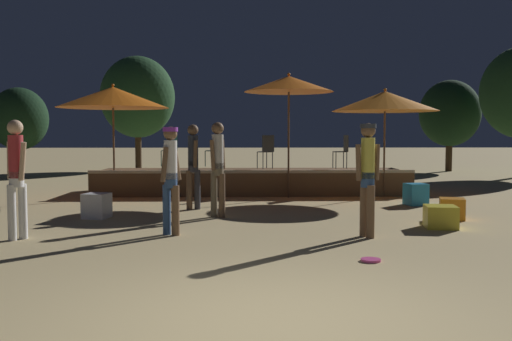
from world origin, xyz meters
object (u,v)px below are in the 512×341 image
object	(u,v)px
person_0	(368,172)
person_1	(16,173)
person_4	(218,164)
bistro_chair_3	(171,147)
cube_seat_0	(441,217)
frisbee_disc	(371,260)
person_2	(193,162)
background_tree_3	(19,119)
bistro_chair_1	(215,147)
bistro_chair_2	(343,148)
background_tree_0	(138,97)
patio_umbrella_2	(113,97)
background_tree_1	(450,113)
patio_umbrella_1	(289,84)
person_3	(171,174)
patio_umbrella_0	(385,101)
cube_seat_3	(452,209)
bistro_chair_0	(267,148)
cube_seat_1	(416,194)
cube_seat_2	(97,206)

from	to	relation	value
person_0	person_1	distance (m)	5.47
person_4	bistro_chair_3	size ratio (longest dim) A/B	2.07
cube_seat_0	frisbee_disc	xyz separation A→B (m)	(-1.80, -2.55, -0.18)
person_2	background_tree_3	xyz separation A→B (m)	(-7.08, 8.75, 1.14)
cube_seat_0	bistro_chair_1	xyz separation A→B (m)	(-4.24, 6.60, 1.05)
person_4	bistro_chair_2	xyz separation A→B (m)	(3.22, 4.29, 0.20)
bistro_chair_3	background_tree_0	bearing A→B (deg)	-125.09
patio_umbrella_2	background_tree_1	distance (m)	15.66
person_4	patio_umbrella_1	bearing A→B (deg)	94.07
person_3	person_0	bearing A→B (deg)	-157.45
bistro_chair_2	bistro_chair_3	xyz separation A→B (m)	(-4.80, 1.00, 0.00)
patio_umbrella_0	bistro_chair_3	world-z (taller)	patio_umbrella_0
background_tree_3	frisbee_disc	bearing A→B (deg)	-54.68
cube_seat_3	bistro_chair_0	bearing A→B (deg)	126.68
patio_umbrella_2	bistro_chair_1	world-z (taller)	patio_umbrella_2
cube_seat_0	cube_seat_3	bearing A→B (deg)	60.14
patio_umbrella_1	patio_umbrella_2	distance (m)	4.51
cube_seat_1	background_tree_3	size ratio (longest dim) A/B	0.16
bistro_chair_3	background_tree_1	xyz separation A→B (m)	(11.02, 8.06, 1.26)
patio_umbrella_1	background_tree_0	bearing A→B (deg)	117.58
cube_seat_3	background_tree_0	size ratio (longest dim) A/B	0.11
cube_seat_3	bistro_chair_3	distance (m)	8.37
bistro_chair_0	background_tree_3	xyz separation A→B (m)	(-8.79, 5.76, 0.92)
cube_seat_2	person_2	world-z (taller)	person_2
patio_umbrella_0	person_1	size ratio (longest dim) A/B	1.51
cube_seat_2	person_3	size ratio (longest dim) A/B	0.30
cube_seat_1	frisbee_disc	world-z (taller)	cube_seat_1
person_1	person_2	distance (m)	4.22
cube_seat_3	person_2	xyz separation A→B (m)	(-5.09, 1.54, 0.82)
background_tree_3	bistro_chair_3	bearing A→B (deg)	-37.24
cube_seat_0	person_2	bearing A→B (deg)	150.73
person_1	cube_seat_1	bearing A→B (deg)	-22.69
bistro_chair_1	bistro_chair_3	xyz separation A→B (m)	(-1.27, 0.05, 0.00)
person_4	background_tree_1	world-z (taller)	background_tree_1
patio_umbrella_1	bistro_chair_0	distance (m)	1.88
patio_umbrella_0	cube_seat_2	world-z (taller)	patio_umbrella_0
bistro_chair_2	background_tree_0	xyz separation A→B (m)	(-7.43, 10.37, 2.02)
patio_umbrella_1	person_0	xyz separation A→B (m)	(0.79, -5.64, -1.86)
cube_seat_2	person_1	world-z (taller)	person_1
cube_seat_1	bistro_chair_3	bearing A→B (deg)	150.07
patio_umbrella_2	bistro_chair_1	xyz separation A→B (m)	(2.53, 1.61, -1.32)
patio_umbrella_2	cube_seat_1	size ratio (longest dim) A/B	5.58
frisbee_disc	patio_umbrella_2	bearing A→B (deg)	123.38
patio_umbrella_1	bistro_chair_1	bearing A→B (deg)	137.34
cube_seat_0	person_2	size ratio (longest dim) A/B	0.32
bistro_chair_1	cube_seat_3	bearing A→B (deg)	0.75
cube_seat_3	bistro_chair_0	world-z (taller)	bistro_chair_0
person_4	bistro_chair_0	size ratio (longest dim) A/B	2.07
cube_seat_3	bistro_chair_1	distance (m)	7.46
patio_umbrella_1	person_3	distance (m)	6.15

